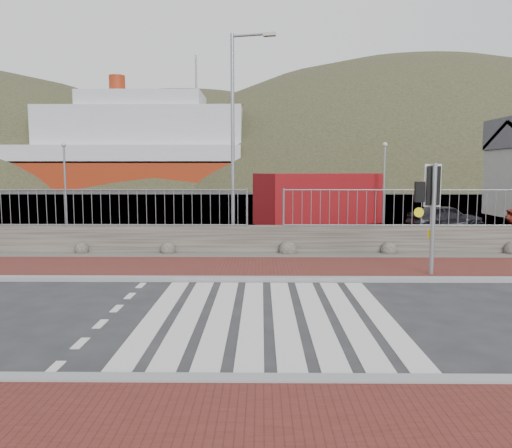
{
  "coord_description": "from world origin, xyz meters",
  "views": [
    {
      "loc": [
        -0.13,
        -9.12,
        2.73
      ],
      "look_at": [
        -0.26,
        3.0,
        1.43
      ],
      "focal_mm": 35.0,
      "sensor_mm": 36.0,
      "label": 1
    }
  ],
  "objects_px": {
    "ferry": "(102,153)",
    "traffic_signal_far": "(432,195)",
    "streetlight": "(236,130)",
    "car_a": "(445,217)",
    "shipping_container": "(318,199)"
  },
  "relations": [
    {
      "from": "streetlight",
      "to": "car_a",
      "type": "bearing_deg",
      "value": 44.76
    },
    {
      "from": "traffic_signal_far",
      "to": "shipping_container",
      "type": "bearing_deg",
      "value": -82.65
    },
    {
      "from": "ferry",
      "to": "streetlight",
      "type": "xyz_separation_m",
      "value": [
        23.66,
        -59.83,
        -1.26
      ]
    },
    {
      "from": "ferry",
      "to": "traffic_signal_far",
      "type": "distance_m",
      "value": 70.59
    },
    {
      "from": "streetlight",
      "to": "traffic_signal_far",
      "type": "bearing_deg",
      "value": -28.05
    },
    {
      "from": "ferry",
      "to": "car_a",
      "type": "distance_m",
      "value": 63.48
    },
    {
      "from": "traffic_signal_far",
      "to": "car_a",
      "type": "bearing_deg",
      "value": -110.82
    },
    {
      "from": "ferry",
      "to": "shipping_container",
      "type": "distance_m",
      "value": 58.38
    },
    {
      "from": "ferry",
      "to": "streetlight",
      "type": "bearing_deg",
      "value": -68.42
    },
    {
      "from": "car_a",
      "to": "streetlight",
      "type": "bearing_deg",
      "value": 109.58
    },
    {
      "from": "traffic_signal_far",
      "to": "streetlight",
      "type": "bearing_deg",
      "value": -39.9
    },
    {
      "from": "streetlight",
      "to": "car_a",
      "type": "distance_m",
      "value": 11.55
    },
    {
      "from": "streetlight",
      "to": "shipping_container",
      "type": "bearing_deg",
      "value": 78.86
    },
    {
      "from": "ferry",
      "to": "traffic_signal_far",
      "type": "relative_size",
      "value": 17.11
    },
    {
      "from": "ferry",
      "to": "traffic_signal_far",
      "type": "xyz_separation_m",
      "value": [
        28.86,
        -64.34,
        -3.25
      ]
    }
  ]
}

